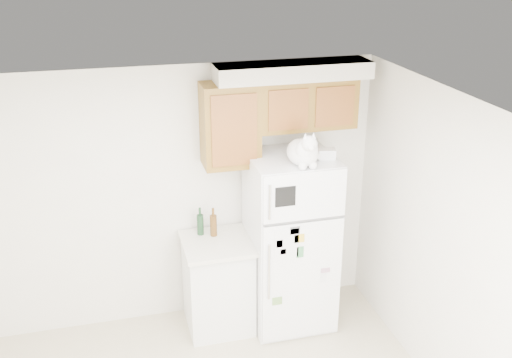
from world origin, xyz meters
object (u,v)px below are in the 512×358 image
object	(u,v)px
storage_box_front	(327,154)
bottle_amber	(213,222)
base_counter	(218,283)
bottle_green	(200,221)
cat	(304,152)
refrigerator	(290,242)
storage_box_back	(308,145)

from	to	relation	value
storage_box_front	bottle_amber	xyz separation A→B (m)	(-0.98, 0.29, -0.69)
base_counter	bottle_green	bearing A→B (deg)	126.16
base_counter	bottle_green	size ratio (longest dim) A/B	3.38
storage_box_front	bottle_amber	bearing A→B (deg)	175.00
cat	bottle_amber	distance (m)	1.13
refrigerator	cat	xyz separation A→B (m)	(0.03, -0.22, 0.97)
refrigerator	bottle_green	xyz separation A→B (m)	(-0.81, 0.24, 0.21)
base_counter	storage_box_back	bearing A→B (deg)	4.68
cat	storage_box_front	distance (m)	0.28
base_counter	cat	bearing A→B (deg)	-21.87
cat	storage_box_front	size ratio (longest dim) A/B	3.18
refrigerator	cat	distance (m)	1.00
storage_box_back	bottle_green	xyz separation A→B (m)	(-1.00, 0.09, -0.69)
base_counter	storage_box_front	bearing A→B (deg)	-10.57
refrigerator	storage_box_front	bearing A→B (deg)	-20.98
refrigerator	storage_box_front	xyz separation A→B (m)	(0.28, -0.11, 0.89)
bottle_green	base_counter	bearing A→B (deg)	-53.84
cat	storage_box_back	world-z (taller)	cat
cat	bottle_green	distance (m)	1.23
storage_box_back	bottle_amber	distance (m)	1.13
refrigerator	cat	bearing A→B (deg)	-81.55
storage_box_back	bottle_green	distance (m)	1.22
base_counter	cat	xyz separation A→B (m)	(0.72, -0.29, 1.36)
storage_box_front	refrigerator	bearing A→B (deg)	170.63
base_counter	bottle_green	distance (m)	0.63
bottle_green	bottle_amber	world-z (taller)	bottle_amber
cat	refrigerator	bearing A→B (deg)	98.45
refrigerator	storage_box_front	size ratio (longest dim) A/B	11.33
storage_box_front	bottle_green	xyz separation A→B (m)	(-1.09, 0.35, -0.69)
storage_box_front	bottle_amber	size ratio (longest dim) A/B	0.54
base_counter	cat	world-z (taller)	cat
cat	bottle_amber	bearing A→B (deg)	151.23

